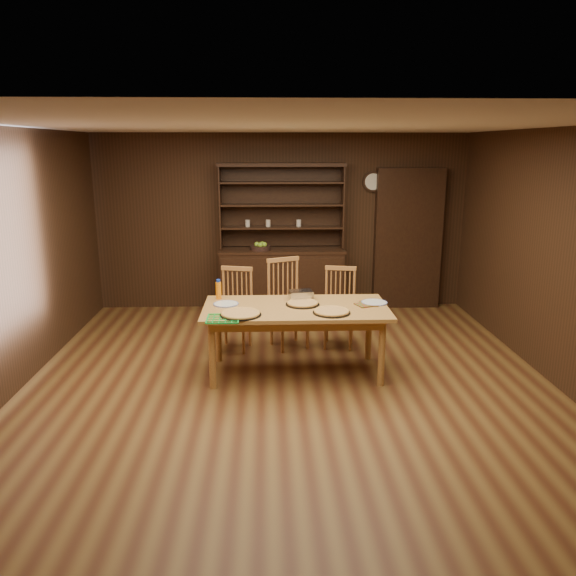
{
  "coord_description": "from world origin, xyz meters",
  "views": [
    {
      "loc": [
        -0.22,
        -5.38,
        2.41
      ],
      "look_at": [
        0.0,
        0.4,
        0.94
      ],
      "focal_mm": 35.0,
      "sensor_mm": 36.0,
      "label": 1
    }
  ],
  "objects_px": {
    "china_hutch": "(282,272)",
    "chair_left": "(236,306)",
    "dining_table": "(296,314)",
    "chair_center": "(286,300)",
    "chair_right": "(339,304)",
    "juice_bottle": "(219,290)"
  },
  "relations": [
    {
      "from": "dining_table",
      "to": "chair_right",
      "type": "xyz_separation_m",
      "value": [
        0.59,
        0.88,
        -0.15
      ]
    },
    {
      "from": "china_hutch",
      "to": "dining_table",
      "type": "bearing_deg",
      "value": -88.07
    },
    {
      "from": "chair_left",
      "to": "chair_right",
      "type": "bearing_deg",
      "value": 15.97
    },
    {
      "from": "dining_table",
      "to": "chair_center",
      "type": "distance_m",
      "value": 0.9
    },
    {
      "from": "china_hutch",
      "to": "chair_left",
      "type": "relative_size",
      "value": 2.18
    },
    {
      "from": "china_hutch",
      "to": "chair_center",
      "type": "distance_m",
      "value": 1.51
    },
    {
      "from": "dining_table",
      "to": "chair_right",
      "type": "bearing_deg",
      "value": 56.35
    },
    {
      "from": "china_hutch",
      "to": "chair_left",
      "type": "height_order",
      "value": "china_hutch"
    },
    {
      "from": "chair_right",
      "to": "china_hutch",
      "type": "bearing_deg",
      "value": 124.54
    },
    {
      "from": "china_hutch",
      "to": "chair_left",
      "type": "bearing_deg",
      "value": -111.0
    },
    {
      "from": "chair_center",
      "to": "chair_right",
      "type": "bearing_deg",
      "value": -25.19
    },
    {
      "from": "chair_right",
      "to": "juice_bottle",
      "type": "distance_m",
      "value": 1.56
    },
    {
      "from": "dining_table",
      "to": "chair_left",
      "type": "relative_size",
      "value": 1.97
    },
    {
      "from": "china_hutch",
      "to": "chair_right",
      "type": "bearing_deg",
      "value": -66.48
    },
    {
      "from": "china_hutch",
      "to": "chair_left",
      "type": "xyz_separation_m",
      "value": [
        -0.61,
        -1.58,
        -0.07
      ]
    },
    {
      "from": "juice_bottle",
      "to": "chair_center",
      "type": "bearing_deg",
      "value": 35.18
    },
    {
      "from": "chair_left",
      "to": "chair_right",
      "type": "xyz_separation_m",
      "value": [
        1.27,
        0.05,
        -0.01
      ]
    },
    {
      "from": "chair_right",
      "to": "dining_table",
      "type": "bearing_deg",
      "value": -112.63
    },
    {
      "from": "chair_center",
      "to": "chair_right",
      "type": "xyz_separation_m",
      "value": [
        0.65,
        -0.02,
        -0.06
      ]
    },
    {
      "from": "china_hutch",
      "to": "juice_bottle",
      "type": "distance_m",
      "value": 2.21
    },
    {
      "from": "juice_bottle",
      "to": "chair_right",
      "type": "bearing_deg",
      "value": 20.34
    },
    {
      "from": "chair_left",
      "to": "chair_center",
      "type": "bearing_deg",
      "value": 20.06
    }
  ]
}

